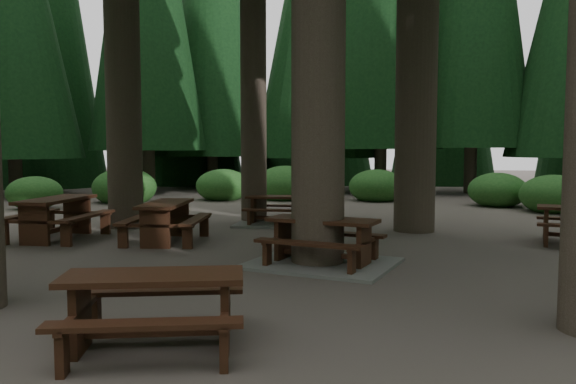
% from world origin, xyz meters
% --- Properties ---
extents(ground, '(80.00, 80.00, 0.00)m').
position_xyz_m(ground, '(0.00, 0.00, 0.00)').
color(ground, '#574D46').
rests_on(ground, ground).
extents(picnic_table_a, '(2.57, 2.30, 0.74)m').
position_xyz_m(picnic_table_a, '(0.88, 0.16, 0.25)').
color(picnic_table_a, gray).
rests_on(picnic_table_a, ground).
extents(picnic_table_b, '(1.65, 2.01, 0.84)m').
position_xyz_m(picnic_table_b, '(-4.74, 1.62, 0.56)').
color(picnic_table_b, '#362110').
rests_on(picnic_table_b, ground).
extents(picnic_table_c, '(2.10, 1.76, 0.69)m').
position_xyz_m(picnic_table_c, '(-0.76, 4.64, 0.22)').
color(picnic_table_c, gray).
rests_on(picnic_table_c, ground).
extents(picnic_table_e, '(1.94, 1.72, 0.71)m').
position_xyz_m(picnic_table_e, '(-0.14, -3.85, 0.47)').
color(picnic_table_e, '#362110').
rests_on(picnic_table_e, ground).
extents(picnic_table_f, '(1.69, 1.99, 0.79)m').
position_xyz_m(picnic_table_f, '(-2.44, 1.73, 0.52)').
color(picnic_table_f, '#362110').
rests_on(picnic_table_f, ground).
extents(shrub_ring, '(23.86, 24.64, 1.49)m').
position_xyz_m(shrub_ring, '(0.70, 0.75, 0.40)').
color(shrub_ring, '#246121').
rests_on(shrub_ring, ground).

